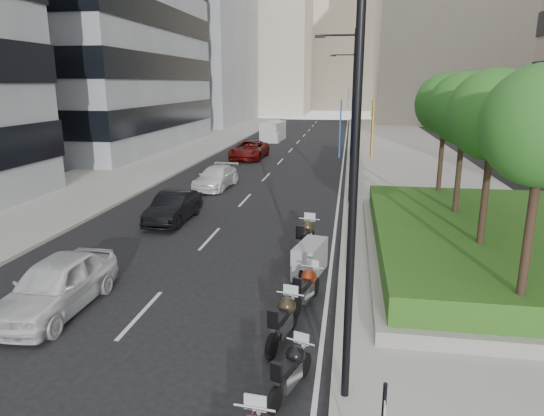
% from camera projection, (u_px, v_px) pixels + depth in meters
% --- Properties ---
extents(ground, '(160.00, 160.00, 0.00)m').
position_uv_depth(ground, '(128.00, 410.00, 9.74)').
color(ground, black).
rests_on(ground, ground).
extents(sidewalk_right, '(10.00, 100.00, 0.15)m').
position_uv_depth(sidewalk_right, '(412.00, 168.00, 37.01)').
color(sidewalk_right, '#9E9B93').
rests_on(sidewalk_right, ground).
extents(sidewalk_left, '(8.00, 100.00, 0.15)m').
position_uv_depth(sidewalk_left, '(152.00, 161.00, 40.24)').
color(sidewalk_left, '#9E9B93').
rests_on(sidewalk_left, ground).
extents(lane_edge, '(0.12, 100.00, 0.01)m').
position_uv_depth(lane_edge, '(342.00, 167.00, 37.84)').
color(lane_edge, silver).
rests_on(lane_edge, ground).
extents(lane_centre, '(0.12, 100.00, 0.01)m').
position_uv_depth(lane_centre, '(277.00, 165.00, 38.64)').
color(lane_centre, silver).
rests_on(lane_centre, ground).
extents(building_grey_far, '(22.00, 26.00, 30.00)m').
position_uv_depth(building_grey_far, '(174.00, 26.00, 76.57)').
color(building_grey_far, gray).
rests_on(building_grey_far, ground).
extents(building_cream_right, '(28.00, 24.00, 36.00)m').
position_uv_depth(building_cream_right, '(467.00, 9.00, 78.30)').
color(building_cream_right, '#B7AD93').
rests_on(building_cream_right, ground).
extents(building_cream_left, '(26.00, 24.00, 34.00)m').
position_uv_depth(building_cream_left, '(250.00, 32.00, 103.82)').
color(building_cream_left, '#B7AD93').
rests_on(building_cream_left, ground).
extents(building_cream_centre, '(30.00, 24.00, 38.00)m').
position_uv_depth(building_cream_centre, '(345.00, 30.00, 119.35)').
color(building_cream_centre, '#B7AD93').
rests_on(building_cream_centre, ground).
extents(planter, '(10.00, 14.00, 0.40)m').
position_uv_depth(planter, '(506.00, 253.00, 17.68)').
color(planter, gray).
rests_on(planter, sidewalk_right).
extents(hedge, '(9.40, 13.40, 0.80)m').
position_uv_depth(hedge, '(508.00, 238.00, 17.52)').
color(hedge, '#1E5016').
rests_on(hedge, planter).
extents(tree_0, '(2.80, 2.80, 6.30)m').
position_uv_depth(tree_0, '(544.00, 127.00, 10.90)').
color(tree_0, '#332319').
rests_on(tree_0, planter).
extents(tree_1, '(2.80, 2.80, 6.30)m').
position_uv_depth(tree_1, '(494.00, 116.00, 14.72)').
color(tree_1, '#332319').
rests_on(tree_1, planter).
extents(tree_2, '(2.80, 2.80, 6.30)m').
position_uv_depth(tree_2, '(465.00, 109.00, 18.54)').
color(tree_2, '#332319').
rests_on(tree_2, planter).
extents(tree_3, '(2.80, 2.80, 6.30)m').
position_uv_depth(tree_3, '(446.00, 104.00, 22.37)').
color(tree_3, '#332319').
rests_on(tree_3, planter).
extents(lamp_post_0, '(2.34, 0.45, 9.00)m').
position_uv_depth(lamp_post_0, '(346.00, 158.00, 8.79)').
color(lamp_post_0, black).
rests_on(lamp_post_0, ground).
extents(lamp_post_1, '(2.34, 0.45, 9.00)m').
position_uv_depth(lamp_post_1, '(350.00, 109.00, 25.04)').
color(lamp_post_1, black).
rests_on(lamp_post_1, ground).
extents(lamp_post_2, '(2.34, 0.45, 9.00)m').
position_uv_depth(lamp_post_2, '(351.00, 98.00, 42.24)').
color(lamp_post_2, black).
rests_on(lamp_post_2, ground).
extents(motorcycle_2, '(0.85, 1.89, 0.98)m').
position_uv_depth(motorcycle_2, '(291.00, 370.00, 10.20)').
color(motorcycle_2, black).
rests_on(motorcycle_2, ground).
extents(motorcycle_3, '(0.77, 2.21, 1.11)m').
position_uv_depth(motorcycle_3, '(284.00, 320.00, 12.22)').
color(motorcycle_3, black).
rests_on(motorcycle_3, ground).
extents(motorcycle_4, '(0.83, 2.09, 1.06)m').
position_uv_depth(motorcycle_4, '(306.00, 288.00, 14.19)').
color(motorcycle_4, black).
rests_on(motorcycle_4, ground).
extents(motorcycle_5, '(1.14, 1.98, 1.13)m').
position_uv_depth(motorcycle_5, '(310.00, 259.00, 16.52)').
color(motorcycle_5, black).
rests_on(motorcycle_5, ground).
extents(motorcycle_6, '(0.82, 2.45, 1.22)m').
position_uv_depth(motorcycle_6, '(306.00, 236.00, 18.64)').
color(motorcycle_6, black).
rests_on(motorcycle_6, ground).
extents(car_a, '(1.87, 4.63, 1.58)m').
position_uv_depth(car_a, '(56.00, 285.00, 13.85)').
color(car_a, white).
rests_on(car_a, ground).
extents(car_b, '(1.55, 4.27, 1.40)m').
position_uv_depth(car_b, '(173.00, 207.00, 22.81)').
color(car_b, black).
rests_on(car_b, ground).
extents(car_c, '(2.19, 4.72, 1.33)m').
position_uv_depth(car_c, '(216.00, 177.00, 30.17)').
color(car_c, white).
rests_on(car_c, ground).
extents(car_d, '(2.82, 5.74, 1.57)m').
position_uv_depth(car_d, '(249.00, 150.00, 41.74)').
color(car_d, '#600D0B').
rests_on(car_d, ground).
extents(delivery_van, '(2.30, 5.15, 2.10)m').
position_uv_depth(delivery_van, '(273.00, 132.00, 54.55)').
color(delivery_van, silver).
rests_on(delivery_van, ground).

